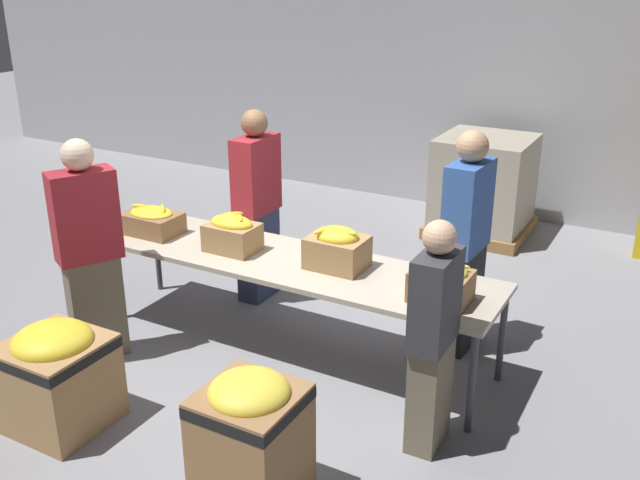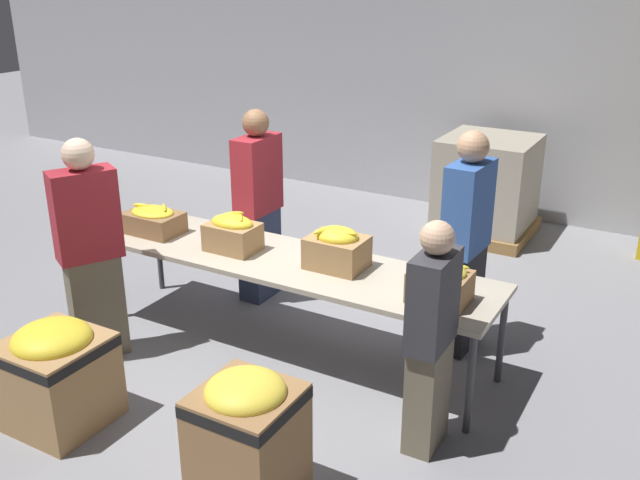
# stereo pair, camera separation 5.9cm
# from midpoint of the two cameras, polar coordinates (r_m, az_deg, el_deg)

# --- Properties ---
(ground_plane) EXTENTS (30.00, 30.00, 0.00)m
(ground_plane) POSITION_cam_midpoint_polar(r_m,az_deg,el_deg) (5.84, -2.98, -8.54)
(ground_plane) COLOR gray
(wall_back) EXTENTS (16.00, 0.08, 4.00)m
(wall_back) POSITION_cam_midpoint_polar(r_m,az_deg,el_deg) (8.86, 11.41, 15.08)
(wall_back) COLOR #A8A8AD
(wall_back) RESTS_ON ground_plane
(sorting_table) EXTENTS (3.38, 0.83, 0.78)m
(sorting_table) POSITION_cam_midpoint_polar(r_m,az_deg,el_deg) (5.51, -3.13, -1.93)
(sorting_table) COLOR #B2A893
(sorting_table) RESTS_ON ground_plane
(banana_box_0) EXTENTS (0.47, 0.32, 0.24)m
(banana_box_0) POSITION_cam_midpoint_polar(r_m,az_deg,el_deg) (6.14, -13.56, 1.54)
(banana_box_0) COLOR olive
(banana_box_0) RESTS_ON sorting_table
(banana_box_1) EXTENTS (0.40, 0.31, 0.30)m
(banana_box_1) POSITION_cam_midpoint_polar(r_m,az_deg,el_deg) (5.64, -7.34, 0.56)
(banana_box_1) COLOR #A37A4C
(banana_box_1) RESTS_ON sorting_table
(banana_box_2) EXTENTS (0.43, 0.33, 0.32)m
(banana_box_2) POSITION_cam_midpoint_polar(r_m,az_deg,el_deg) (5.28, 1.05, -0.62)
(banana_box_2) COLOR #A37A4C
(banana_box_2) RESTS_ON sorting_table
(banana_box_3) EXTENTS (0.40, 0.31, 0.28)m
(banana_box_3) POSITION_cam_midpoint_polar(r_m,az_deg,el_deg) (4.84, 9.33, -3.25)
(banana_box_3) COLOR olive
(banana_box_3) RESTS_ON sorting_table
(volunteer_0) EXTENTS (0.24, 0.47, 1.74)m
(volunteer_0) POSITION_cam_midpoint_polar(r_m,az_deg,el_deg) (6.38, -5.32, 2.61)
(volunteer_0) COLOR #2D3856
(volunteer_0) RESTS_ON ground_plane
(volunteer_1) EXTENTS (0.21, 0.41, 1.53)m
(volunteer_1) POSITION_cam_midpoint_polar(r_m,az_deg,el_deg) (4.44, 8.65, -7.84)
(volunteer_1) COLOR #6B604C
(volunteer_1) RESTS_ON ground_plane
(volunteer_2) EXTENTS (0.43, 0.52, 1.75)m
(volunteer_2) POSITION_cam_midpoint_polar(r_m,az_deg,el_deg) (5.63, -18.23, -1.05)
(volunteer_2) COLOR #6B604C
(volunteer_2) RESTS_ON ground_plane
(volunteer_3) EXTENTS (0.27, 0.49, 1.78)m
(volunteer_3) POSITION_cam_midpoint_polar(r_m,az_deg,el_deg) (5.58, 11.22, -0.36)
(volunteer_3) COLOR black
(volunteer_3) RESTS_ON ground_plane
(donation_bin_0) EXTENTS (0.61, 0.61, 0.73)m
(donation_bin_0) POSITION_cam_midpoint_polar(r_m,az_deg,el_deg) (5.08, -20.58, -9.92)
(donation_bin_0) COLOR #A37A4C
(donation_bin_0) RESTS_ON ground_plane
(donation_bin_1) EXTENTS (0.54, 0.54, 0.83)m
(donation_bin_1) POSITION_cam_midpoint_polar(r_m,az_deg,el_deg) (4.14, -5.96, -15.40)
(donation_bin_1) COLOR olive
(donation_bin_1) RESTS_ON ground_plane
(pallet_stack_0) EXTENTS (1.06, 1.06, 1.12)m
(pallet_stack_0) POSITION_cam_midpoint_polar(r_m,az_deg,el_deg) (8.22, 12.73, 4.16)
(pallet_stack_0) COLOR olive
(pallet_stack_0) RESTS_ON ground_plane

